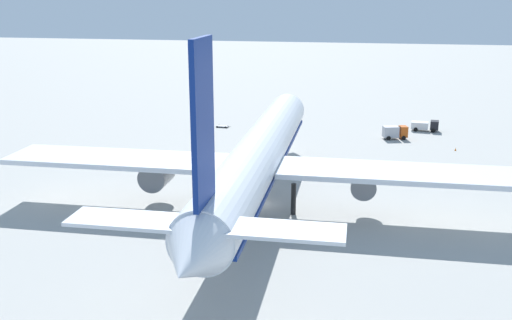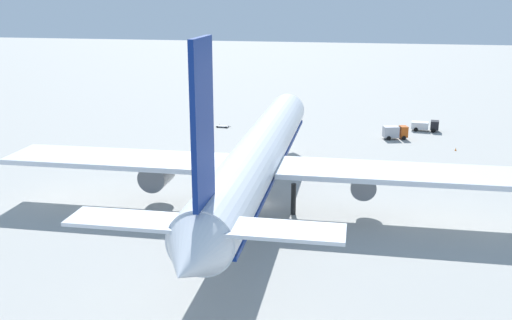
{
  "view_description": "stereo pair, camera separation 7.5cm",
  "coord_description": "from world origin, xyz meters",
  "px_view_note": "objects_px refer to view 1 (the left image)",
  "views": [
    {
      "loc": [
        -77.75,
        -15.07,
        29.14
      ],
      "look_at": [
        3.49,
        1.24,
        5.58
      ],
      "focal_mm": 40.81,
      "sensor_mm": 36.0,
      "label": 1
    },
    {
      "loc": [
        -77.73,
        -15.14,
        29.14
      ],
      "look_at": [
        3.49,
        1.24,
        5.58
      ],
      "focal_mm": 40.81,
      "sensor_mm": 36.0,
      "label": 2
    }
  ],
  "objects_px": {
    "airliner": "(257,157)",
    "traffic_cone_3": "(455,149)",
    "service_truck_3": "(425,125)",
    "baggage_cart_0": "(222,126)",
    "service_truck_1": "(395,132)"
  },
  "relations": [
    {
      "from": "airliner",
      "to": "baggage_cart_0",
      "type": "distance_m",
      "value": 53.11
    },
    {
      "from": "service_truck_1",
      "to": "traffic_cone_3",
      "type": "bearing_deg",
      "value": -123.18
    },
    {
      "from": "service_truck_1",
      "to": "service_truck_3",
      "type": "distance_m",
      "value": 11.35
    },
    {
      "from": "airliner",
      "to": "traffic_cone_3",
      "type": "bearing_deg",
      "value": -39.62
    },
    {
      "from": "service_truck_1",
      "to": "traffic_cone_3",
      "type": "distance_m",
      "value": 13.65
    },
    {
      "from": "service_truck_3",
      "to": "baggage_cart_0",
      "type": "distance_m",
      "value": 45.47
    },
    {
      "from": "service_truck_1",
      "to": "baggage_cart_0",
      "type": "relative_size",
      "value": 1.59
    },
    {
      "from": "airliner",
      "to": "traffic_cone_3",
      "type": "relative_size",
      "value": 137.29
    },
    {
      "from": "service_truck_3",
      "to": "baggage_cart_0",
      "type": "bearing_deg",
      "value": 96.66
    },
    {
      "from": "airliner",
      "to": "baggage_cart_0",
      "type": "relative_size",
      "value": 22.45
    },
    {
      "from": "traffic_cone_3",
      "to": "service_truck_3",
      "type": "bearing_deg",
      "value": 15.26
    },
    {
      "from": "service_truck_3",
      "to": "traffic_cone_3",
      "type": "height_order",
      "value": "service_truck_3"
    },
    {
      "from": "service_truck_1",
      "to": "baggage_cart_0",
      "type": "xyz_separation_m",
      "value": [
        3.74,
        38.26,
        -1.27
      ]
    },
    {
      "from": "airliner",
      "to": "service_truck_1",
      "type": "distance_m",
      "value": 50.39
    },
    {
      "from": "airliner",
      "to": "service_truck_3",
      "type": "height_order",
      "value": "airliner"
    }
  ]
}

